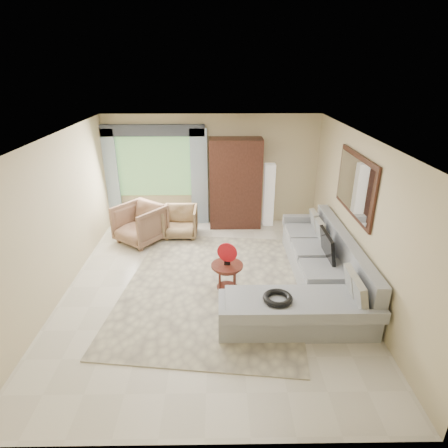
{
  "coord_description": "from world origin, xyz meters",
  "views": [
    {
      "loc": [
        0.17,
        -5.66,
        3.65
      ],
      "look_at": [
        0.25,
        0.35,
        1.05
      ],
      "focal_mm": 30.0,
      "sensor_mm": 36.0,
      "label": 1
    }
  ],
  "objects_px": {
    "tv_screen": "(327,246)",
    "armchair_right": "(180,222)",
    "armoire": "(235,184)",
    "floor_lamp": "(269,195)",
    "coffee_table": "(227,278)",
    "armchair_left": "(140,224)",
    "potted_plant": "(124,223)",
    "sectional_sofa": "(314,277)"
  },
  "relations": [
    {
      "from": "potted_plant",
      "to": "armoire",
      "type": "xyz_separation_m",
      "value": [
        2.58,
        0.44,
        0.79
      ]
    },
    {
      "from": "coffee_table",
      "to": "potted_plant",
      "type": "relative_size",
      "value": 1.04
    },
    {
      "from": "sectional_sofa",
      "to": "floor_lamp",
      "type": "relative_size",
      "value": 2.31
    },
    {
      "from": "sectional_sofa",
      "to": "coffee_table",
      "type": "bearing_deg",
      "value": -179.65
    },
    {
      "from": "sectional_sofa",
      "to": "armchair_right",
      "type": "relative_size",
      "value": 4.58
    },
    {
      "from": "potted_plant",
      "to": "floor_lamp",
      "type": "bearing_deg",
      "value": 8.44
    },
    {
      "from": "armchair_left",
      "to": "floor_lamp",
      "type": "bearing_deg",
      "value": 54.69
    },
    {
      "from": "tv_screen",
      "to": "armoire",
      "type": "distance_m",
      "value": 3.0
    },
    {
      "from": "tv_screen",
      "to": "coffee_table",
      "type": "bearing_deg",
      "value": -169.45
    },
    {
      "from": "potted_plant",
      "to": "floor_lamp",
      "type": "height_order",
      "value": "floor_lamp"
    },
    {
      "from": "tv_screen",
      "to": "floor_lamp",
      "type": "height_order",
      "value": "floor_lamp"
    },
    {
      "from": "armoire",
      "to": "floor_lamp",
      "type": "bearing_deg",
      "value": 4.29
    },
    {
      "from": "sectional_sofa",
      "to": "floor_lamp",
      "type": "xyz_separation_m",
      "value": [
        -0.43,
        2.96,
        0.47
      ]
    },
    {
      "from": "sectional_sofa",
      "to": "tv_screen",
      "type": "height_order",
      "value": "tv_screen"
    },
    {
      "from": "tv_screen",
      "to": "armchair_right",
      "type": "xyz_separation_m",
      "value": [
        -2.76,
        1.98,
        -0.38
      ]
    },
    {
      "from": "potted_plant",
      "to": "coffee_table",
      "type": "bearing_deg",
      "value": -46.67
    },
    {
      "from": "sectional_sofa",
      "to": "tv_screen",
      "type": "relative_size",
      "value": 4.68
    },
    {
      "from": "potted_plant",
      "to": "sectional_sofa",
      "type": "bearing_deg",
      "value": -32.78
    },
    {
      "from": "armoire",
      "to": "floor_lamp",
      "type": "height_order",
      "value": "armoire"
    },
    {
      "from": "tv_screen",
      "to": "floor_lamp",
      "type": "relative_size",
      "value": 0.49
    },
    {
      "from": "armchair_right",
      "to": "potted_plant",
      "type": "bearing_deg",
      "value": 173.55
    },
    {
      "from": "sectional_sofa",
      "to": "coffee_table",
      "type": "relative_size",
      "value": 6.41
    },
    {
      "from": "coffee_table",
      "to": "armchair_left",
      "type": "distance_m",
      "value": 2.76
    },
    {
      "from": "coffee_table",
      "to": "armoire",
      "type": "distance_m",
      "value": 3.02
    },
    {
      "from": "floor_lamp",
      "to": "armchair_left",
      "type": "bearing_deg",
      "value": -162.26
    },
    {
      "from": "coffee_table",
      "to": "armoire",
      "type": "relative_size",
      "value": 0.26
    },
    {
      "from": "armchair_right",
      "to": "sectional_sofa",
      "type": "bearing_deg",
      "value": -42.39
    },
    {
      "from": "tv_screen",
      "to": "armchair_left",
      "type": "relative_size",
      "value": 0.8
    },
    {
      "from": "tv_screen",
      "to": "potted_plant",
      "type": "height_order",
      "value": "tv_screen"
    },
    {
      "from": "sectional_sofa",
      "to": "armchair_left",
      "type": "bearing_deg",
      "value": 148.85
    },
    {
      "from": "floor_lamp",
      "to": "armchair_right",
      "type": "bearing_deg",
      "value": -162.29
    },
    {
      "from": "armchair_right",
      "to": "armoire",
      "type": "distance_m",
      "value": 1.56
    },
    {
      "from": "armchair_right",
      "to": "potted_plant",
      "type": "height_order",
      "value": "armchair_right"
    },
    {
      "from": "tv_screen",
      "to": "armchair_right",
      "type": "distance_m",
      "value": 3.42
    },
    {
      "from": "armchair_left",
      "to": "potted_plant",
      "type": "distance_m",
      "value": 0.65
    },
    {
      "from": "armchair_left",
      "to": "armchair_right",
      "type": "height_order",
      "value": "armchair_left"
    },
    {
      "from": "coffee_table",
      "to": "armchair_left",
      "type": "xyz_separation_m",
      "value": [
        -1.86,
        2.03,
        0.14
      ]
    },
    {
      "from": "coffee_table",
      "to": "armchair_left",
      "type": "relative_size",
      "value": 0.58
    },
    {
      "from": "armchair_right",
      "to": "armoire",
      "type": "height_order",
      "value": "armoire"
    },
    {
      "from": "armchair_left",
      "to": "floor_lamp",
      "type": "relative_size",
      "value": 0.62
    },
    {
      "from": "sectional_sofa",
      "to": "armoire",
      "type": "distance_m",
      "value": 3.24
    },
    {
      "from": "coffee_table",
      "to": "floor_lamp",
      "type": "xyz_separation_m",
      "value": [
        1.05,
        2.97,
        0.47
      ]
    }
  ]
}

